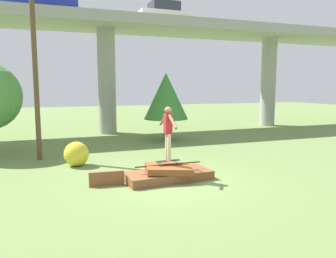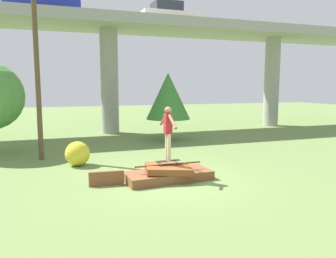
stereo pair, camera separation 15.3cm
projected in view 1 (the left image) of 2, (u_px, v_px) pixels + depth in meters
ground_plane at (168, 180)px, 10.45m from camera, size 80.00×80.00×0.00m
scrap_pile at (168, 174)px, 10.41m from camera, size 2.81×1.38×0.53m
scrap_plank_loose at (107, 179)px, 9.80m from camera, size 1.05×0.17×0.44m
skateboard at (168, 161)px, 10.43m from camera, size 0.81×0.24×0.09m
skater at (168, 129)px, 10.29m from camera, size 0.23×1.26×1.72m
highway_overpass at (106, 33)px, 20.04m from camera, size 44.00×4.59×7.10m
car_on_overpass_left at (166, 15)px, 21.84m from camera, size 3.82×1.74×1.37m
car_on_overpass_right at (38, 1)px, 18.11m from camera, size 3.98×1.88×1.37m
utility_pole at (35, 63)px, 12.81m from camera, size 1.30×0.20×7.53m
tree_behind_right at (166, 96)px, 17.83m from camera, size 2.41×2.41×3.70m
bush_yellow_flowering at (76, 154)px, 12.22m from camera, size 0.92×0.92×0.92m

